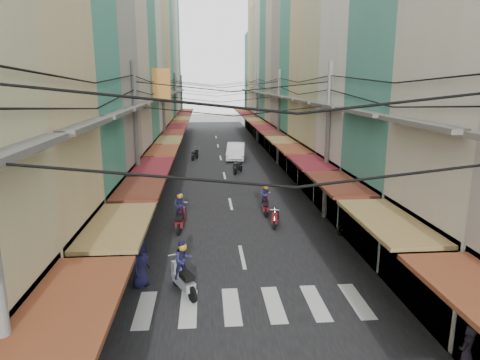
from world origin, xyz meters
TOP-DOWN VIEW (x-y plane):
  - ground at (0.00, 0.00)m, footprint 160.00×160.00m
  - road at (0.00, 20.00)m, footprint 10.00×80.00m
  - sidewalk_left at (-6.50, 20.00)m, footprint 3.00×80.00m
  - sidewalk_right at (6.50, 20.00)m, footprint 3.00×80.00m
  - crosswalk at (-0.00, -6.00)m, footprint 7.55×2.40m
  - building_row_left at (-7.92, 16.56)m, footprint 7.80×67.67m
  - building_row_right at (7.92, 16.45)m, footprint 7.80×68.98m
  - utility_poles at (0.00, 15.01)m, footprint 10.20×66.13m
  - white_car at (1.44, 21.19)m, footprint 5.70×2.78m
  - bicycle at (5.50, 0.33)m, footprint 1.67×1.05m
  - moving_scooters at (-0.99, 3.55)m, footprint 5.23×28.11m
  - parked_scooters at (5.07, -3.64)m, footprint 12.93×13.11m
  - pedestrians at (-4.50, 2.64)m, footprint 12.19×22.89m
  - traffic_sign at (5.94, -3.38)m, footprint 0.10×0.59m

SIDE VIEW (x-z plane):
  - ground at x=0.00m, z-range 0.00..0.00m
  - white_car at x=1.44m, z-range -0.97..0.97m
  - bicycle at x=5.50m, z-range -0.54..0.54m
  - road at x=0.00m, z-range 0.00..0.02m
  - crosswalk at x=0.00m, z-range 0.02..0.03m
  - sidewalk_left at x=-6.50m, z-range 0.00..0.06m
  - sidewalk_right at x=6.50m, z-range 0.00..0.06m
  - parked_scooters at x=5.07m, z-range -0.03..0.96m
  - moving_scooters at x=-0.99m, z-range -0.44..1.53m
  - pedestrians at x=-4.50m, z-range -0.06..2.16m
  - traffic_sign at x=5.94m, z-range 0.59..3.27m
  - utility_poles at x=0.00m, z-range 2.49..10.69m
  - building_row_right at x=7.92m, z-range -1.89..20.71m
  - building_row_left at x=-7.92m, z-range -2.07..21.63m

